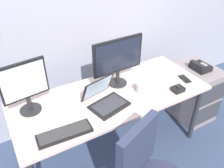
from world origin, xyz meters
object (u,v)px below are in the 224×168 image
Objects in this scene: keyboard at (65,133)px; trackball_mouse at (178,89)px; coffee_mug at (141,88)px; monitor_main at (118,58)px; file_cabinet at (193,92)px; monitor_side at (25,85)px; desk_phone at (200,67)px; cell_phone at (185,79)px; laptop at (105,99)px.

trackball_mouse is at bearing -0.23° from keyboard.
monitor_main is at bearing 117.07° from coffee_mug.
monitor_main reaches higher than trackball_mouse.
trackball_mouse is (-0.56, -0.25, 0.40)m from file_cabinet.
monitor_side is (-0.84, 0.02, -0.02)m from monitor_main.
file_cabinet is 1.47× the size of monitor_side.
trackball_mouse is 1.10× the size of coffee_mug.
keyboard is (-1.66, -0.23, 0.03)m from desk_phone.
coffee_mug is at bearing 10.82° from keyboard.
trackball_mouse is 0.23m from cell_phone.
file_cabinet is 1.59× the size of keyboard.
keyboard is at bearing -171.73° from file_cabinet.
file_cabinet is 0.97m from coffee_mug.
monitor_side is 1.22× the size of laptop.
trackball_mouse is (1.26, -0.40, -0.23)m from monitor_side.
desk_phone is 0.86m from coffee_mug.
desk_phone is 1.82× the size of trackball_mouse.
monitor_main is (-0.98, 0.14, 0.66)m from file_cabinet.
monitor_main is 3.59× the size of cell_phone.
laptop is (-0.26, -0.21, -0.22)m from monitor_main.
desk_phone is 0.39× the size of monitor_main.
keyboard is 1.31m from cell_phone.
trackball_mouse is at bearing -157.27° from desk_phone.
desk_phone is 1.02m from monitor_main.
trackball_mouse is 0.77× the size of cell_phone.
monitor_main is 0.83m from keyboard.
monitor_main is at bearing 170.82° from desk_phone.
keyboard reaches higher than cell_phone.
file_cabinet is 1.93m from monitor_side.
laptop is at bearing 177.39° from coffee_mug.
keyboard is (-0.69, -0.38, -0.26)m from monitor_main.
monitor_main is 0.40m from laptop.
desk_phone is at bearing 27.87° from cell_phone.
trackball_mouse is at bearing -42.60° from monitor_main.
cell_phone is at bearing -23.67° from monitor_main.
laptop is 0.88m from cell_phone.
monitor_side reaches higher than cell_phone.
file_cabinet is 0.73m from trackball_mouse.
keyboard is (-1.67, -0.24, 0.40)m from file_cabinet.
file_cabinet is 0.37m from desk_phone.
coffee_mug is at bearing -175.19° from desk_phone.
laptop is at bearing -177.43° from desk_phone.
laptop reaches higher than desk_phone.
laptop is at bearing 21.53° from keyboard.
monitor_main is at bearing -1.22° from monitor_side.
trackball_mouse reaches higher than cell_phone.
cell_phone is at bearing 29.74° from trackball_mouse.
cell_phone is at bearing -161.67° from desk_phone.
monitor_side is at bearing 178.78° from monitor_main.
cell_phone is (0.62, -0.27, -0.27)m from monitor_main.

